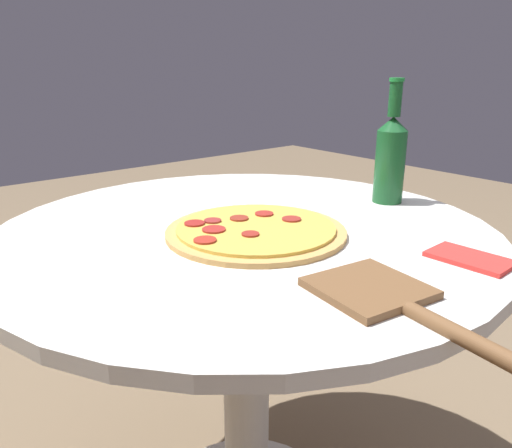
{
  "coord_description": "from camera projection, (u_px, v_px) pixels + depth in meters",
  "views": [
    {
      "loc": [
        -0.73,
        0.58,
        1.05
      ],
      "look_at": [
        -0.05,
        0.01,
        0.76
      ],
      "focal_mm": 35.0,
      "sensor_mm": 36.0,
      "label": 1
    }
  ],
  "objects": [
    {
      "name": "pizza",
      "position": [
        255.0,
        230.0,
        0.94
      ],
      "size": [
        0.34,
        0.34,
        0.02
      ],
      "color": "tan",
      "rests_on": "table"
    },
    {
      "name": "beer_bottle",
      "position": [
        390.0,
        156.0,
        1.13
      ],
      "size": [
        0.07,
        0.07,
        0.28
      ],
      "color": "#195628",
      "rests_on": "table"
    },
    {
      "name": "table",
      "position": [
        246.0,
        305.0,
        1.04
      ],
      "size": [
        0.98,
        0.98,
        0.74
      ],
      "color": "silver",
      "rests_on": "ground_plane"
    },
    {
      "name": "napkin",
      "position": [
        470.0,
        258.0,
        0.82
      ],
      "size": [
        0.13,
        0.08,
        0.01
      ],
      "color": "red",
      "rests_on": "table"
    },
    {
      "name": "pizza_paddle",
      "position": [
        387.0,
        298.0,
        0.68
      ],
      "size": [
        0.31,
        0.16,
        0.02
      ],
      "rotation": [
        0.0,
        0.0,
        3.0
      ],
      "color": "brown",
      "rests_on": "table"
    }
  ]
}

